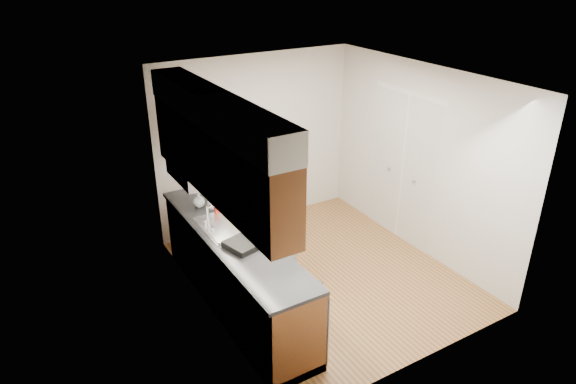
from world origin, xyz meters
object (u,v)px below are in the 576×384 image
at_px(steel_can, 221,200).
at_px(dish_rack, 246,243).
at_px(soap_bottle_a, 211,198).
at_px(soda_can, 217,210).
at_px(soap_bottle_c, 199,200).
at_px(soap_bottle_b, 215,193).
at_px(person, 288,206).

relative_size(steel_can, dish_rack, 0.30).
height_order(soap_bottle_a, soda_can, soap_bottle_a).
height_order(soap_bottle_a, dish_rack, soap_bottle_a).
height_order(soap_bottle_a, steel_can, soap_bottle_a).
xyz_separation_m(soap_bottle_a, soap_bottle_c, (-0.11, 0.12, -0.05)).
relative_size(soap_bottle_c, steel_can, 1.58).
distance_m(soap_bottle_c, dish_rack, 1.11).
bearing_deg(soap_bottle_c, soap_bottle_a, -47.83).
bearing_deg(soap_bottle_c, steel_can, -15.01).
relative_size(soap_bottle_c, soda_can, 1.75).
relative_size(soap_bottle_b, soap_bottle_c, 1.16).
bearing_deg(soap_bottle_a, steel_can, 20.30).
bearing_deg(soda_can, soap_bottle_b, 68.83).
bearing_deg(steel_can, soap_bottle_b, 102.91).
bearing_deg(person, steel_can, 55.88).
distance_m(soap_bottle_a, steel_can, 0.17).
bearing_deg(soda_can, person, -30.17).
height_order(soap_bottle_b, soda_can, soap_bottle_b).
distance_m(person, soap_bottle_c, 1.08).
distance_m(soap_bottle_a, soap_bottle_b, 0.20).
xyz_separation_m(person, steel_can, (-0.56, 0.64, -0.05)).
bearing_deg(steel_can, soap_bottle_c, 164.99).
distance_m(soap_bottle_c, soda_can, 0.31).
bearing_deg(soap_bottle_c, person, -41.10).
bearing_deg(steel_can, soap_bottle_a, -159.70).
xyz_separation_m(steel_can, dish_rack, (-0.17, -1.03, -0.03)).
relative_size(soda_can, steel_can, 0.90).
bearing_deg(soap_bottle_b, person, -51.96).
relative_size(soap_bottle_a, dish_rack, 0.71).
bearing_deg(person, soda_can, 74.61).
relative_size(person, soap_bottle_a, 7.38).
bearing_deg(steel_can, dish_rack, -99.50).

